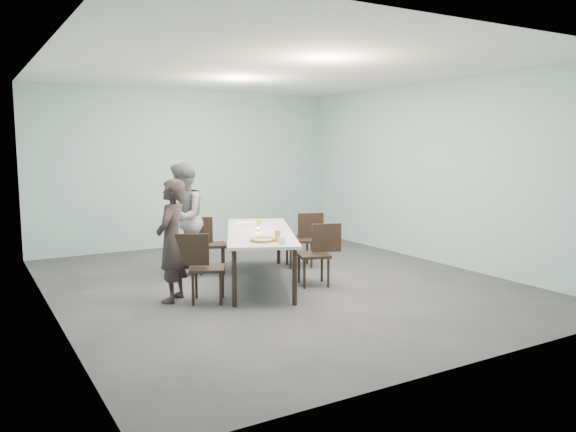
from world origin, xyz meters
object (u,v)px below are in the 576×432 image
diner_far (183,218)px  pizza (263,240)px  water_tumbler (282,241)px  amber_tumbler (259,222)px  diner_near (172,241)px  chair_near_left (201,263)px  chair_near_right (319,250)px  chair_far_left (206,241)px  beer_glass (278,236)px  table (260,235)px  chair_far_right (304,236)px  side_plate (265,236)px  tealight (258,230)px

diner_far → pizza: 1.94m
water_tumbler → amber_tumbler: (0.53, 1.65, -0.01)m
diner_near → diner_far: diner_far is taller
diner_near → water_tumbler: diner_near is taller
diner_far → amber_tumbler: (1.02, -0.54, -0.07)m
chair_near_left → chair_near_right: (1.75, -0.03, 0.00)m
chair_far_left → chair_near_right: same height
chair_near_left → chair_far_left: (0.67, 1.48, 0.00)m
pizza → beer_glass: bearing=-37.0°
chair_near_right → chair_near_left: bearing=17.7°
table → chair_far_right: size_ratio=3.15×
chair_far_right → table: bearing=48.1°
side_plate → table: bearing=70.9°
chair_near_right → water_tumbler: 1.10m
diner_far → pizza: bearing=40.5°
pizza → chair_near_right: bearing=14.3°
chair_far_right → pizza: (-1.50, -1.41, 0.27)m
chair_far_left → chair_near_right: (1.08, -1.51, 0.00)m
tealight → beer_glass: bearing=-102.2°
pizza → tealight: bearing=66.5°
diner_far → tealight: (0.72, -1.10, -0.08)m
diner_far → pizza: (0.37, -1.90, -0.09)m
chair_far_left → beer_glass: (0.20, -1.89, 0.32)m
chair_far_left → tealight: size_ratio=15.54×
pizza → tealight: (0.35, 0.81, 0.00)m
table → water_tumbler: size_ratio=30.42×
diner_near → side_plate: size_ratio=8.60×
chair_near_right → beer_glass: beer_glass is taller
diner_far → beer_glass: size_ratio=11.41×
chair_near_left → diner_far: diner_far is taller
chair_far_right → pizza: chair_far_right is taller
diner_near → amber_tumbler: (1.67, 0.84, 0.02)m
chair_far_left → chair_near_right: bearing=-34.3°
amber_tumbler → tealight: bearing=-118.3°
water_tumbler → side_plate: bearing=80.2°
chair_far_left → beer_glass: bearing=-63.9°
chair_far_left → diner_near: 1.60m
pizza → side_plate: 0.44m
side_plate → water_tumbler: (-0.11, -0.65, 0.04)m
chair_far_right → chair_far_left: bearing=7.5°
chair_near_left → diner_far: 1.69m
chair_near_left → beer_glass: beer_glass is taller
chair_far_left → chair_near_left: bearing=-94.3°
diner_near → beer_glass: (1.17, -0.64, 0.05)m
beer_glass → amber_tumbler: 1.56m
table → water_tumbler: water_tumbler is taller
tealight → chair_far_left: bearing=112.4°
water_tumbler → chair_far_right: bearing=50.8°
chair_far_right → pizza: size_ratio=2.56×
water_tumbler → chair_near_left: bearing=145.4°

